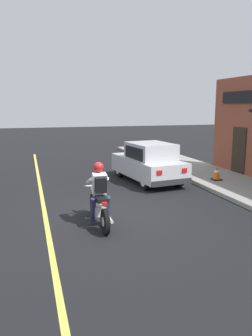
# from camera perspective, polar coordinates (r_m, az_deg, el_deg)

# --- Properties ---
(ground_plane) EXTENTS (80.00, 80.00, 0.00)m
(ground_plane) POSITION_cam_1_polar(r_m,az_deg,el_deg) (9.07, -2.15, -8.44)
(ground_plane) COLOR black
(sidewalk_curb) EXTENTS (2.60, 22.00, 0.14)m
(sidewalk_curb) POSITION_cam_1_polar(r_m,az_deg,el_deg) (13.79, 16.00, -1.87)
(sidewalk_curb) COLOR gray
(sidewalk_curb) RESTS_ON ground
(lane_stripe) EXTENTS (0.12, 19.80, 0.01)m
(lane_stripe) POSITION_cam_1_polar(r_m,az_deg,el_deg) (11.68, -14.53, -4.37)
(lane_stripe) COLOR #D1C64C
(lane_stripe) RESTS_ON ground
(motorcycle_with_rider) EXTENTS (0.56, 2.02, 1.62)m
(motorcycle_with_rider) POSITION_cam_1_polar(r_m,az_deg,el_deg) (8.30, -4.72, -5.38)
(motorcycle_with_rider) COLOR black
(motorcycle_with_rider) RESTS_ON ground
(car_hatchback) EXTENTS (2.08, 3.95, 1.57)m
(car_hatchback) POSITION_cam_1_polar(r_m,az_deg,el_deg) (13.02, 3.91, 0.91)
(car_hatchback) COLOR black
(car_hatchback) RESTS_ON ground
(traffic_cone) EXTENTS (0.36, 0.36, 0.60)m
(traffic_cone) POSITION_cam_1_polar(r_m,az_deg,el_deg) (13.23, 15.53, -0.77)
(traffic_cone) COLOR black
(traffic_cone) RESTS_ON sidewalk_curb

